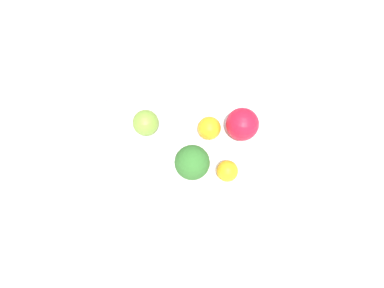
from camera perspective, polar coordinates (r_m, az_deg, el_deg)
name	(u,v)px	position (r m, az deg, el deg)	size (l,w,h in m)	color
ground_plane	(192,160)	(0.69, 0.00, -2.45)	(6.00, 6.00, 0.00)	gray
table_surface	(192,157)	(0.68, 0.00, -2.04)	(1.20, 1.20, 0.02)	silver
bowl	(192,151)	(0.66, 0.00, -1.05)	(0.25, 0.25, 0.03)	white
broccoli	(192,163)	(0.59, 0.03, -2.89)	(0.06, 0.06, 0.07)	#8CB76B
apple_red	(146,123)	(0.65, -7.06, 3.23)	(0.05, 0.05, 0.05)	olive
apple_green	(242,124)	(0.65, 7.67, 3.01)	(0.06, 0.06, 0.06)	#B7142D
orange_front	(209,128)	(0.65, 2.65, 2.43)	(0.04, 0.04, 0.04)	orange
orange_back	(227,171)	(0.61, 5.40, -4.11)	(0.04, 0.04, 0.04)	orange
napkin	(106,65)	(0.82, -12.90, 11.70)	(0.20, 0.19, 0.01)	beige
spoon	(276,101)	(0.75, 12.70, 6.40)	(0.07, 0.08, 0.01)	silver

